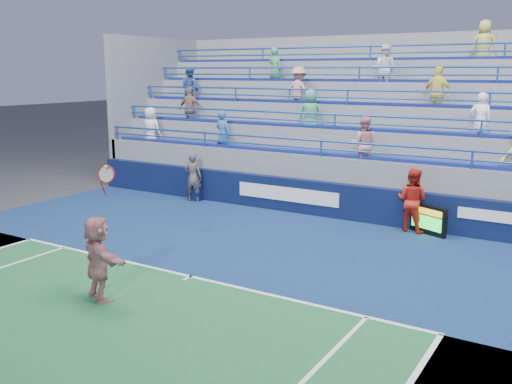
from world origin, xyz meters
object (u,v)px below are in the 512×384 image
Objects in this scene: line_judge at (193,177)px; ball_girl at (412,200)px; judge_chair at (197,192)px; tennis_player at (98,258)px; serve_speed_board at (428,220)px.

ball_girl reaches higher than line_judge.
line_judge is at bearing -80.07° from judge_chair.
judge_chair is 9.08m from tennis_player.
line_judge is (0.04, -0.24, 0.59)m from judge_chair.
judge_chair is at bearing 114.94° from tennis_player.
line_judge is 7.62m from ball_girl.
tennis_player reaches higher than serve_speed_board.
judge_chair reaches higher than serve_speed_board.
judge_chair is 7.69m from ball_girl.
serve_speed_board is 0.63× the size of ball_girl.
line_judge is at bearing -179.29° from serve_speed_board.
serve_speed_board is at bearing -0.98° from judge_chair.
line_judge is at bearing 115.34° from tennis_player.
tennis_player is (3.82, -8.22, 0.59)m from judge_chair.
judge_chair is 0.64m from line_judge.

